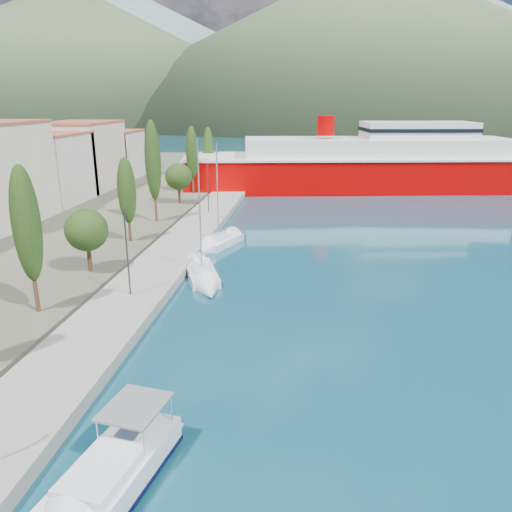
# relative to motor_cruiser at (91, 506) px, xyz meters

# --- Properties ---
(ground) EXTENTS (1400.00, 1400.00, 0.00)m
(ground) POSITION_rel_motor_cruiser_xyz_m (3.46, 126.67, -0.54)
(ground) COLOR #124556
(quay) EXTENTS (5.00, 88.00, 0.80)m
(quay) POSITION_rel_motor_cruiser_xyz_m (-5.54, 32.67, -0.14)
(quay) COLOR gray
(quay) RESTS_ON ground
(hills_far) EXTENTS (1480.00, 900.00, 180.00)m
(hills_far) POSITION_rel_motor_cruiser_xyz_m (142.04, 625.40, 76.85)
(hills_far) COLOR slate
(hills_far) RESTS_ON ground
(hills_near) EXTENTS (1010.00, 520.00, 115.00)m
(hills_near) POSITION_rel_motor_cruiser_xyz_m (101.50, 379.17, 48.64)
(hills_near) COLOR #475A37
(hills_near) RESTS_ON ground
(town_buildings) EXTENTS (9.20, 69.20, 11.30)m
(town_buildings) POSITION_rel_motor_cruiser_xyz_m (-28.54, 43.57, 5.03)
(town_buildings) COLOR #BFBB9D
(town_buildings) RESTS_ON land_strip
(tree_row) EXTENTS (3.57, 64.76, 11.46)m
(tree_row) POSITION_rel_motor_cruiser_xyz_m (-10.69, 38.02, 5.24)
(tree_row) COLOR #47301E
(tree_row) RESTS_ON land_strip
(lamp_posts) EXTENTS (0.15, 46.51, 6.06)m
(lamp_posts) POSITION_rel_motor_cruiser_xyz_m (-5.54, 21.87, 3.54)
(lamp_posts) COLOR #2D2D33
(lamp_posts) RESTS_ON quay
(motor_cruiser) EXTENTS (4.16, 9.24, 3.29)m
(motor_cruiser) POSITION_rel_motor_cruiser_xyz_m (0.00, 0.00, 0.00)
(motor_cruiser) COLOR black
(motor_cruiser) RESTS_ON ground
(sailboat_near) EXTENTS (5.18, 8.82, 12.35)m
(sailboat_near) POSITION_rel_motor_cruiser_xyz_m (-0.99, 23.37, -0.24)
(sailboat_near) COLOR silver
(sailboat_near) RESTS_ON ground
(sailboat_mid) EXTENTS (5.01, 8.01, 11.24)m
(sailboat_mid) POSITION_rel_motor_cruiser_xyz_m (-2.59, 33.22, -0.23)
(sailboat_mid) COLOR silver
(sailboat_mid) RESTS_ON ground
(ferry) EXTENTS (63.48, 22.18, 12.36)m
(ferry) POSITION_rel_motor_cruiser_xyz_m (17.57, 70.58, 3.22)
(ferry) COLOR #AF0000
(ferry) RESTS_ON ground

